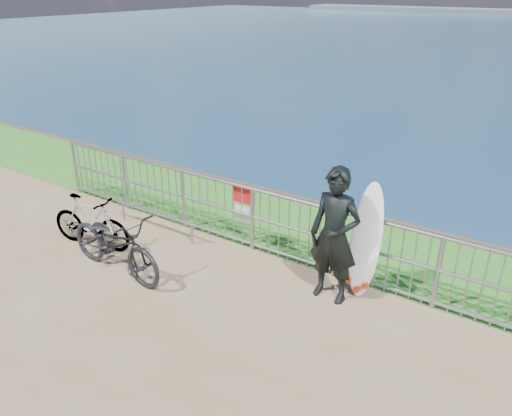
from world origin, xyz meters
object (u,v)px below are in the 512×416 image
Objects in this scene: surfboard at (365,245)px; bicycle_near at (115,243)px; surfer at (335,236)px; bicycle_far at (91,222)px.

surfboard is 3.71m from bicycle_near.
surfboard is at bearing -60.35° from bicycle_near.
surfboard is 0.86× the size of bicycle_near.
surfer reaches higher than bicycle_near.
surfboard is at bearing 50.30° from surfer.
surfer reaches higher than surfboard.
bicycle_near is (-3.34, -1.61, -0.26)m from surfboard.
bicycle_near is at bearing -157.30° from surfer.
surfboard is 1.09× the size of bicycle_far.
surfer is 1.00× the size of bicycle_near.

